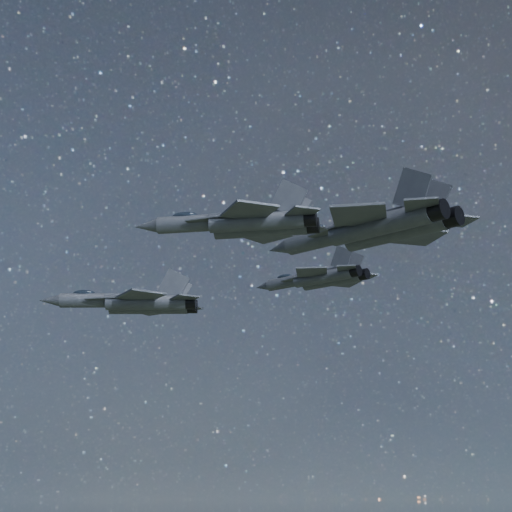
% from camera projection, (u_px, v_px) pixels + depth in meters
% --- Properties ---
extents(jet_lead, '(17.40, 11.45, 4.46)m').
position_uv_depth(jet_lead, '(134.00, 302.00, 90.92)').
color(jet_lead, '#3A3E48').
extents(jet_left, '(16.76, 11.44, 4.21)m').
position_uv_depth(jet_left, '(319.00, 278.00, 103.92)').
color(jet_left, '#3A3E48').
extents(jet_right, '(15.67, 10.68, 3.94)m').
position_uv_depth(jet_right, '(244.00, 223.00, 67.26)').
color(jet_right, '#3A3E48').
extents(jet_slot, '(19.99, 13.42, 5.05)m').
position_uv_depth(jet_slot, '(373.00, 228.00, 71.65)').
color(jet_slot, '#3A3E48').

